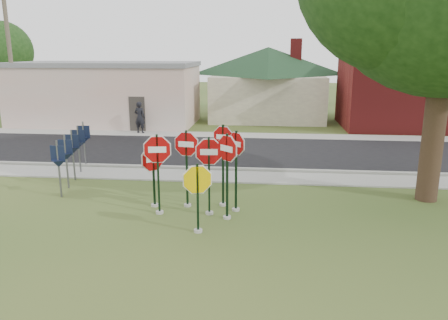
# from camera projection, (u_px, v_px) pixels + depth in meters

# --- Properties ---
(ground) EXTENTS (120.00, 120.00, 0.00)m
(ground) POSITION_uv_depth(u_px,v_px,m) (191.00, 232.00, 12.25)
(ground) COLOR #324E1D
(ground) RESTS_ON ground
(sidewalk_near) EXTENTS (60.00, 1.60, 0.06)m
(sidewalk_near) POSITION_uv_depth(u_px,v_px,m) (215.00, 176.00, 17.55)
(sidewalk_near) COLOR gray
(sidewalk_near) RESTS_ON ground
(road) EXTENTS (60.00, 7.00, 0.04)m
(road) POSITION_uv_depth(u_px,v_px,m) (226.00, 152.00, 21.89)
(road) COLOR black
(road) RESTS_ON ground
(sidewalk_far) EXTENTS (60.00, 1.60, 0.06)m
(sidewalk_far) POSITION_uv_depth(u_px,v_px,m) (233.00, 135.00, 26.04)
(sidewalk_far) COLOR gray
(sidewalk_far) RESTS_ON ground
(curb) EXTENTS (60.00, 0.20, 0.14)m
(curb) POSITION_uv_depth(u_px,v_px,m) (218.00, 169.00, 18.50)
(curb) COLOR gray
(curb) RESTS_ON ground
(stop_sign_center) EXTENTS (1.14, 0.24, 2.56)m
(stop_sign_center) POSITION_uv_depth(u_px,v_px,m) (209.00, 164.00, 13.18)
(stop_sign_center) COLOR #A09D95
(stop_sign_center) RESTS_ON ground
(stop_sign_yellow) EXTENTS (1.08, 0.37, 2.09)m
(stop_sign_yellow) POSITION_uv_depth(u_px,v_px,m) (198.00, 190.00, 11.93)
(stop_sign_yellow) COLOR #A09D95
(stop_sign_yellow) RESTS_ON ground
(stop_sign_left) EXTENTS (1.16, 0.24, 2.63)m
(stop_sign_left) POSITION_uv_depth(u_px,v_px,m) (158.00, 162.00, 13.22)
(stop_sign_left) COLOR #A09D95
(stop_sign_left) RESTS_ON ground
(stop_sign_right) EXTENTS (0.83, 0.76, 2.73)m
(stop_sign_right) POSITION_uv_depth(u_px,v_px,m) (227.00, 164.00, 12.80)
(stop_sign_right) COLOR #A09D95
(stop_sign_right) RESTS_ON ground
(stop_sign_back_right) EXTENTS (0.91, 0.38, 2.78)m
(stop_sign_back_right) POSITION_uv_depth(u_px,v_px,m) (223.00, 155.00, 13.90)
(stop_sign_back_right) COLOR #A09D95
(stop_sign_back_right) RESTS_ON ground
(stop_sign_back_left) EXTENTS (1.09, 0.24, 2.63)m
(stop_sign_back_left) POSITION_uv_depth(u_px,v_px,m) (187.00, 157.00, 13.85)
(stop_sign_back_left) COLOR #A09D95
(stop_sign_back_left) RESTS_ON ground
(stop_sign_far_right) EXTENTS (0.73, 0.70, 2.68)m
(stop_sign_far_right) POSITION_uv_depth(u_px,v_px,m) (236.00, 160.00, 13.46)
(stop_sign_far_right) COLOR #A09D95
(stop_sign_far_right) RESTS_ON ground
(stop_sign_far_left) EXTENTS (0.79, 0.89, 2.19)m
(stop_sign_far_left) POSITION_uv_depth(u_px,v_px,m) (153.00, 167.00, 13.93)
(stop_sign_far_left) COLOR #A09D95
(stop_sign_far_left) RESTS_ON ground
(route_sign_row) EXTENTS (1.43, 4.63, 2.00)m
(route_sign_row) POSITION_uv_depth(u_px,v_px,m) (73.00, 150.00, 16.82)
(route_sign_row) COLOR #59595E
(route_sign_row) RESTS_ON ground
(building_stucco) EXTENTS (12.20, 6.20, 4.20)m
(building_stucco) POSITION_uv_depth(u_px,v_px,m) (107.00, 92.00, 29.97)
(building_stucco) COLOR beige
(building_stucco) RESTS_ON ground
(building_house) EXTENTS (11.60, 11.60, 6.20)m
(building_house) POSITION_uv_depth(u_px,v_px,m) (268.00, 69.00, 32.40)
(building_house) COLOR beige
(building_house) RESTS_ON ground
(building_brick) EXTENTS (10.20, 6.20, 4.75)m
(building_brick) POSITION_uv_depth(u_px,v_px,m) (422.00, 91.00, 28.35)
(building_brick) COLOR maroon
(building_brick) RESTS_ON ground
(utility_pole_near) EXTENTS (2.20, 0.26, 9.50)m
(utility_pole_near) POSITION_uv_depth(u_px,v_px,m) (10.00, 50.00, 27.07)
(utility_pole_near) COLOR #4A3E31
(utility_pole_near) RESTS_ON ground
(bg_tree_left) EXTENTS (4.90, 4.90, 7.35)m
(bg_tree_left) POSITION_uv_depth(u_px,v_px,m) (2.00, 51.00, 36.17)
(bg_tree_left) COLOR black
(bg_tree_left) RESTS_ON ground
(pedestrian) EXTENTS (0.79, 0.63, 1.91)m
(pedestrian) POSITION_uv_depth(u_px,v_px,m) (140.00, 117.00, 26.43)
(pedestrian) COLOR black
(pedestrian) RESTS_ON sidewalk_far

